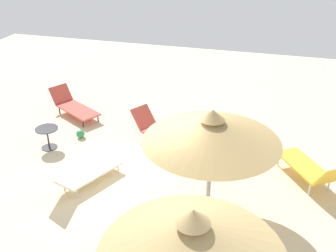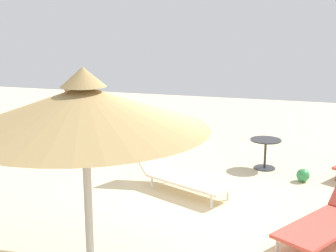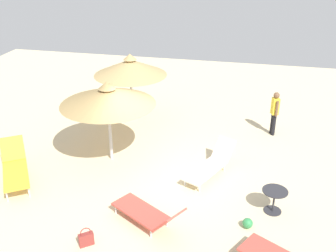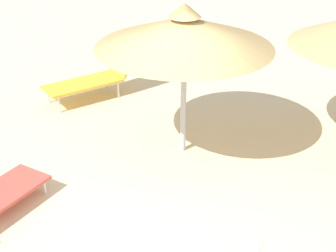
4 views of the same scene
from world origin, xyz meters
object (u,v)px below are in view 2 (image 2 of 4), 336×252
(lounge_chair_back, at_px, (333,215))
(side_table_round, at_px, (265,149))
(beach_ball, at_px, (303,175))
(parasol_umbrella_center, at_px, (84,108))
(person_standing_edge, at_px, (70,114))
(lounge_chair_far_left, at_px, (176,173))

(lounge_chair_back, relative_size, side_table_round, 3.17)
(lounge_chair_back, xyz_separation_m, beach_ball, (2.32, 0.43, -0.22))
(lounge_chair_back, bearing_deg, beach_ball, 10.58)
(lounge_chair_back, bearing_deg, parasol_umbrella_center, 125.06)
(parasol_umbrella_center, height_order, person_standing_edge, parasol_umbrella_center)
(parasol_umbrella_center, bearing_deg, beach_ball, -29.09)
(parasol_umbrella_center, distance_m, person_standing_edge, 5.88)
(person_standing_edge, xyz_separation_m, side_table_round, (-0.04, -4.53, -0.45))
(person_standing_edge, bearing_deg, parasol_umbrella_center, -149.55)
(parasol_umbrella_center, distance_m, beach_ball, 5.32)
(lounge_chair_back, xyz_separation_m, person_standing_edge, (2.97, 5.74, 0.54))
(lounge_chair_back, bearing_deg, side_table_round, 22.58)
(person_standing_edge, distance_m, beach_ball, 5.40)
(lounge_chair_back, distance_m, side_table_round, 3.17)
(parasol_umbrella_center, bearing_deg, lounge_chair_far_left, -3.31)
(lounge_chair_back, relative_size, person_standing_edge, 1.29)
(parasol_umbrella_center, distance_m, lounge_chair_far_left, 3.62)
(side_table_round, bearing_deg, beach_ball, -127.61)
(lounge_chair_back, bearing_deg, person_standing_edge, 62.68)
(person_standing_edge, bearing_deg, lounge_chair_back, -117.32)
(lounge_chair_far_left, relative_size, side_table_round, 3.32)
(lounge_chair_far_left, relative_size, beach_ball, 8.39)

